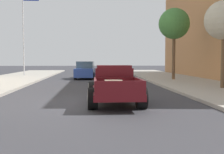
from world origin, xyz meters
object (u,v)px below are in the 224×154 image
Objects in this scene: car_background_blue at (86,71)px; flagpole at (25,22)px; street_tree_nearest at (224,21)px; hotrod_truck_maroon at (114,85)px; street_tree_second at (174,24)px.

flagpole is at bearing 151.39° from car_background_blue.
street_tree_nearest reaches higher than car_background_blue.
hotrod_truck_maroon is 1.12× the size of car_background_blue.
street_tree_second is at bearing -26.61° from flagpole.
street_tree_nearest is 7.10m from street_tree_second.
hotrod_truck_maroon is 8.60m from street_tree_nearest.
street_tree_second reaches higher than car_background_blue.
flagpole is at bearing 113.78° from hotrod_truck_maroon.
car_background_blue reaches higher than hotrod_truck_maroon.
street_tree_nearest is at bearing -51.42° from car_background_blue.
street_tree_nearest is (8.36, -10.49, 3.32)m from car_background_blue.
flagpole is 15.57m from street_tree_second.
flagpole is (-7.95, 18.04, 5.02)m from hotrod_truck_maroon.
street_tree_nearest is (6.80, 4.07, 3.34)m from hotrod_truck_maroon.
hotrod_truck_maroon is 20.34m from flagpole.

